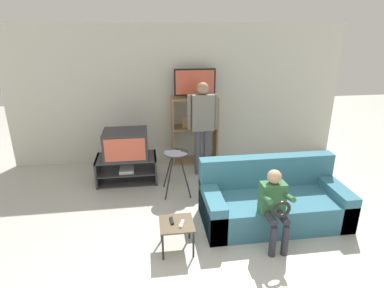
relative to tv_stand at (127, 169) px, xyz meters
name	(u,v)px	position (x,y,z in m)	size (l,w,h in m)	color
wall_back	(180,95)	(1.04, 0.93, 1.08)	(6.40, 0.06, 2.60)	beige
tv_stand	(127,169)	(0.00, 0.00, 0.00)	(1.02, 0.56, 0.45)	#38383D
television_main	(126,144)	(0.01, 0.01, 0.46)	(0.73, 0.57, 0.46)	#2D2D33
media_shelf	(194,130)	(1.28, 0.68, 0.44)	(0.87, 0.37, 1.29)	#9E7A51
television_flat	(195,84)	(1.29, 0.67, 1.33)	(0.76, 0.20, 0.53)	black
folding_stool	(176,160)	(0.81, -0.55, 0.36)	(0.42, 0.45, 0.71)	black
snack_table	(177,226)	(0.67, -1.95, 0.09)	(0.40, 0.40, 0.36)	brown
remote_control_black	(172,221)	(0.62, -1.91, 0.15)	(0.04, 0.14, 0.02)	black
remote_control_white	(182,224)	(0.73, -1.98, 0.15)	(0.04, 0.14, 0.02)	silver
couch	(272,201)	(2.04, -1.49, 0.05)	(1.93, 0.89, 0.83)	teal
person_standing_adult	(202,120)	(1.34, 0.11, 0.80)	(0.53, 0.20, 1.67)	#4C4C56
person_seated_child	(274,204)	(1.84, -2.01, 0.34)	(0.33, 0.43, 0.96)	#2D2D38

